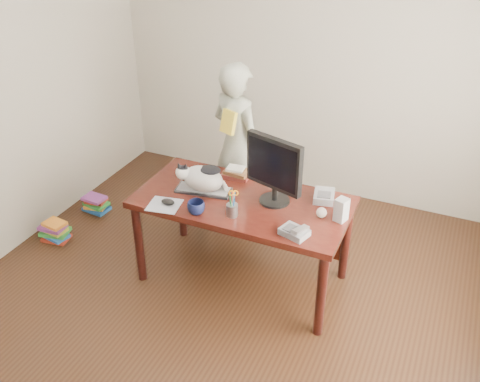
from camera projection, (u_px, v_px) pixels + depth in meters
name	position (u px, v px, depth m)	size (l,w,h in m)	color
room	(203.00, 162.00, 3.22)	(4.50, 4.50, 4.50)	black
desk	(247.00, 211.00, 4.13)	(1.60, 0.80, 0.75)	black
keyboard	(204.00, 190.00, 4.09)	(0.44, 0.23, 0.03)	black
cat	(201.00, 177.00, 4.03)	(0.41, 0.26, 0.24)	silver
monitor	(274.00, 167.00, 3.81)	(0.46, 0.28, 0.52)	black
pen_cup	(232.00, 209.00, 3.78)	(0.11, 0.11, 0.21)	gray
mousepad	(164.00, 205.00, 3.92)	(0.26, 0.25, 0.01)	#AEB2BA
mouse	(168.00, 202.00, 3.92)	(0.11, 0.08, 0.04)	black
coffee_mug	(196.00, 208.00, 3.80)	(0.13, 0.13, 0.10)	#0D1234
phone	(295.00, 232.00, 3.59)	(0.21, 0.18, 0.08)	slate
speaker	(341.00, 210.00, 3.71)	(0.10, 0.11, 0.17)	#969698
baseball	(322.00, 213.00, 3.77)	(0.07, 0.07, 0.07)	white
book_stack	(237.00, 173.00, 4.28)	(0.22, 0.17, 0.08)	#521A15
calculator	(324.00, 196.00, 3.98)	(0.19, 0.22, 0.06)	slate
person	(237.00, 145.00, 4.77)	(0.55, 0.36, 1.52)	beige
held_book	(229.00, 122.00, 4.49)	(0.17, 0.13, 0.20)	yellow
book_pile_a	(55.00, 231.00, 4.79)	(0.27, 0.22, 0.18)	#9F2816
book_pile_b	(96.00, 204.00, 5.22)	(0.26, 0.20, 0.15)	#1B56A2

